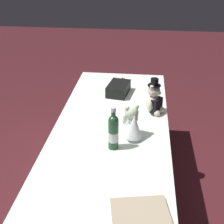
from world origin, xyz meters
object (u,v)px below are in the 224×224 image
Objects in this scene: teddy_bear_bride at (132,124)px; champagne_bottle at (113,131)px; teddy_bear_groom at (154,100)px; gift_case_black at (118,89)px; signing_pen at (126,80)px; guestbook at (140,214)px.

champagne_bottle is (0.15, -0.12, 0.02)m from teddy_bear_bride.
champagne_bottle is at bearing -27.57° from teddy_bear_groom.
champagne_bottle reaches higher than teddy_bear_bride.
teddy_bear_groom reaches higher than gift_case_black.
signing_pen is at bearing -157.49° from teddy_bear_groom.
champagne_bottle is 1.20m from signing_pen.
signing_pen is (-0.66, -0.27, -0.11)m from teddy_bear_groom.
gift_case_black is (-0.72, -0.17, -0.06)m from teddy_bear_bride.
champagne_bottle is at bearing -38.72° from teddy_bear_bride.
guestbook is (1.44, 0.25, -0.04)m from gift_case_black.
teddy_bear_groom is 0.47m from gift_case_black.
champagne_bottle reaches higher than teddy_bear_groom.
teddy_bear_bride is at bearing 175.69° from guestbook.
signing_pen is 0.33× the size of guestbook.
teddy_bear_groom is at bearing 157.44° from teddy_bear_bride.
signing_pen is at bearing 179.71° from champagne_bottle.
champagne_bottle is at bearing 3.28° from gift_case_black.
guestbook is at bearing 6.29° from signing_pen.
champagne_bottle is 1.06× the size of gift_case_black.
champagne_bottle is (0.53, -0.28, 0.02)m from teddy_bear_groom.
gift_case_black is at bearing -166.83° from teddy_bear_bride.
signing_pen is at bearing 170.37° from gift_case_black.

